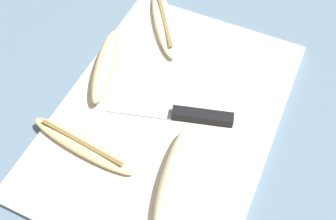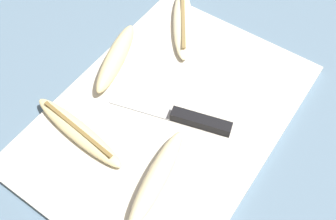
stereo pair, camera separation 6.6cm
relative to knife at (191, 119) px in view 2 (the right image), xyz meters
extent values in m
plane|color=slate|center=(-0.01, 0.04, -0.02)|extent=(4.00, 4.00, 0.00)
cube|color=beige|center=(-0.01, 0.04, -0.01)|extent=(0.50, 0.36, 0.01)
cube|color=black|center=(0.00, -0.02, 0.00)|extent=(0.05, 0.10, 0.02)
cube|color=#B7BABF|center=(-0.02, 0.09, -0.01)|extent=(0.05, 0.11, 0.00)
ellipsoid|color=beige|center=(-0.13, 0.14, 0.00)|extent=(0.05, 0.20, 0.02)
cube|color=brown|center=(-0.13, 0.14, 0.01)|extent=(0.02, 0.16, 0.00)
ellipsoid|color=beige|center=(-0.12, -0.02, 0.01)|extent=(0.18, 0.06, 0.03)
ellipsoid|color=beige|center=(0.03, 0.18, 0.01)|extent=(0.17, 0.08, 0.04)
ellipsoid|color=beige|center=(0.18, 0.13, 0.00)|extent=(0.18, 0.14, 0.02)
cube|color=olive|center=(0.18, 0.13, 0.01)|extent=(0.13, 0.09, 0.00)
camera|label=1|loc=(-0.35, -0.11, 0.55)|focal=42.00mm
camera|label=2|loc=(-0.31, -0.17, 0.55)|focal=42.00mm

